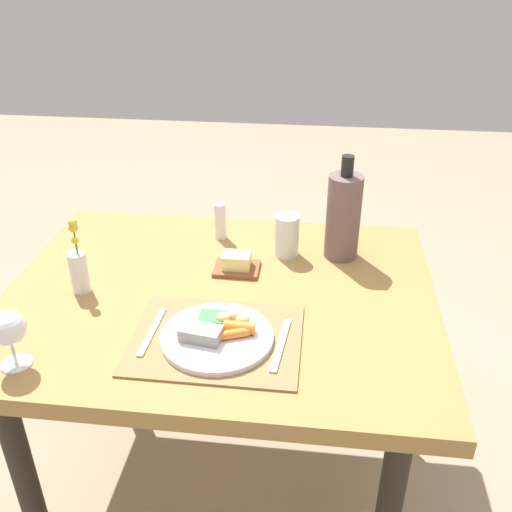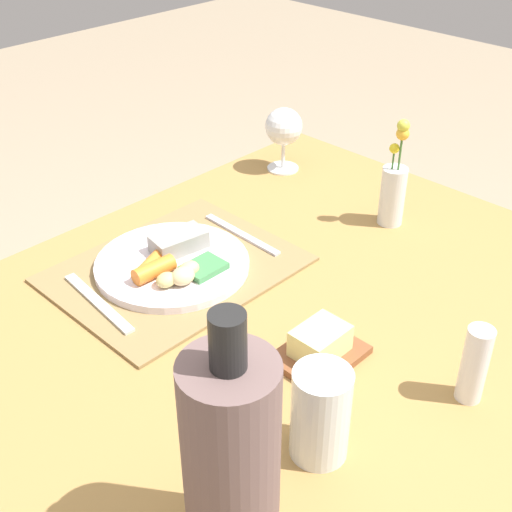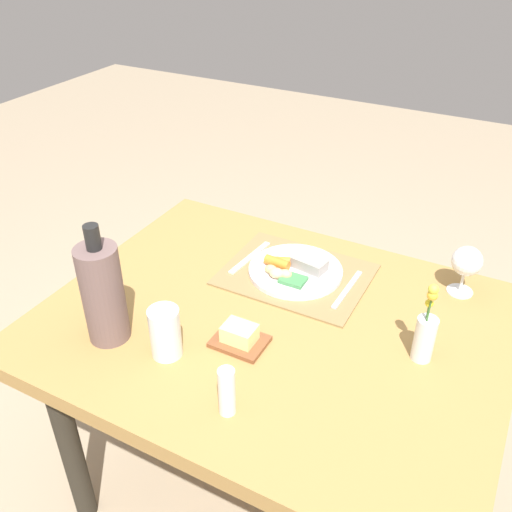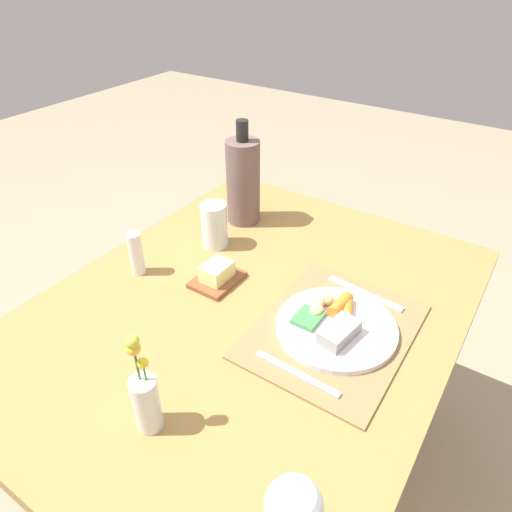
{
  "view_description": "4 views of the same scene",
  "coord_description": "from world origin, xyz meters",
  "px_view_note": "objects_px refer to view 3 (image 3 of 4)",
  "views": [
    {
      "loc": [
        0.26,
        -1.28,
        1.56
      ],
      "look_at": [
        0.1,
        0.03,
        0.81
      ],
      "focal_mm": 39.89,
      "sensor_mm": 36.0,
      "label": 1
    },
    {
      "loc": [
        0.65,
        0.6,
        1.39
      ],
      "look_at": [
        0.02,
        -0.02,
        0.82
      ],
      "focal_mm": 48.35,
      "sensor_mm": 36.0,
      "label": 2
    },
    {
      "loc": [
        -0.49,
        1.01,
        1.64
      ],
      "look_at": [
        0.1,
        -0.09,
        0.83
      ],
      "focal_mm": 39.15,
      "sensor_mm": 36.0,
      "label": 3
    },
    {
      "loc": [
        -0.7,
        -0.48,
        1.44
      ],
      "look_at": [
        0.06,
        0.02,
        0.81
      ],
      "focal_mm": 32.36,
      "sensor_mm": 36.0,
      "label": 4
    }
  ],
  "objects_px": {
    "dinner_plate": "(295,270)",
    "water_tumbler": "(166,335)",
    "cooler_bottle": "(103,293)",
    "flower_vase": "(425,334)",
    "fork": "(347,289)",
    "knife": "(250,257)",
    "dining_table": "(273,343)",
    "butter_dish": "(240,337)",
    "wine_glass": "(467,262)",
    "salt_shaker": "(227,392)"
  },
  "relations": [
    {
      "from": "water_tumbler",
      "to": "dinner_plate",
      "type": "bearing_deg",
      "value": -106.67
    },
    {
      "from": "dinner_plate",
      "to": "water_tumbler",
      "type": "xyz_separation_m",
      "value": [
        0.13,
        0.44,
        0.04
      ]
    },
    {
      "from": "salt_shaker",
      "to": "wine_glass",
      "type": "height_order",
      "value": "wine_glass"
    },
    {
      "from": "fork",
      "to": "knife",
      "type": "xyz_separation_m",
      "value": [
        0.31,
        -0.01,
        0.0
      ]
    },
    {
      "from": "dining_table",
      "to": "fork",
      "type": "relative_size",
      "value": 6.07
    },
    {
      "from": "dinner_plate",
      "to": "butter_dish",
      "type": "bearing_deg",
      "value": 90.65
    },
    {
      "from": "knife",
      "to": "butter_dish",
      "type": "bearing_deg",
      "value": 120.14
    },
    {
      "from": "cooler_bottle",
      "to": "flower_vase",
      "type": "bearing_deg",
      "value": -158.02
    },
    {
      "from": "fork",
      "to": "butter_dish",
      "type": "relative_size",
      "value": 1.49
    },
    {
      "from": "dinner_plate",
      "to": "knife",
      "type": "distance_m",
      "value": 0.15
    },
    {
      "from": "butter_dish",
      "to": "fork",
      "type": "bearing_deg",
      "value": -116.11
    },
    {
      "from": "wine_glass",
      "to": "water_tumbler",
      "type": "distance_m",
      "value": 0.82
    },
    {
      "from": "fork",
      "to": "knife",
      "type": "bearing_deg",
      "value": -0.9
    },
    {
      "from": "flower_vase",
      "to": "water_tumbler",
      "type": "distance_m",
      "value": 0.6
    },
    {
      "from": "salt_shaker",
      "to": "wine_glass",
      "type": "xyz_separation_m",
      "value": [
        -0.35,
        -0.67,
        0.04
      ]
    },
    {
      "from": "dining_table",
      "to": "flower_vase",
      "type": "bearing_deg",
      "value": -174.38
    },
    {
      "from": "dinner_plate",
      "to": "salt_shaker",
      "type": "xyz_separation_m",
      "value": [
        -0.09,
        0.53,
        0.04
      ]
    },
    {
      "from": "dining_table",
      "to": "salt_shaker",
      "type": "height_order",
      "value": "salt_shaker"
    },
    {
      "from": "cooler_bottle",
      "to": "butter_dish",
      "type": "bearing_deg",
      "value": -157.18
    },
    {
      "from": "dining_table",
      "to": "cooler_bottle",
      "type": "bearing_deg",
      "value": 36.79
    },
    {
      "from": "salt_shaker",
      "to": "dinner_plate",
      "type": "bearing_deg",
      "value": -80.78
    },
    {
      "from": "butter_dish",
      "to": "wine_glass",
      "type": "bearing_deg",
      "value": -132.73
    },
    {
      "from": "dining_table",
      "to": "cooler_bottle",
      "type": "xyz_separation_m",
      "value": [
        0.33,
        0.25,
        0.22
      ]
    },
    {
      "from": "dining_table",
      "to": "butter_dish",
      "type": "bearing_deg",
      "value": 75.56
    },
    {
      "from": "salt_shaker",
      "to": "wine_glass",
      "type": "distance_m",
      "value": 0.76
    },
    {
      "from": "dinner_plate",
      "to": "wine_glass",
      "type": "bearing_deg",
      "value": -162.21
    },
    {
      "from": "cooler_bottle",
      "to": "water_tumbler",
      "type": "xyz_separation_m",
      "value": [
        -0.16,
        -0.01,
        -0.08
      ]
    },
    {
      "from": "dinner_plate",
      "to": "butter_dish",
      "type": "height_order",
      "value": "butter_dish"
    },
    {
      "from": "wine_glass",
      "to": "butter_dish",
      "type": "distance_m",
      "value": 0.65
    },
    {
      "from": "water_tumbler",
      "to": "butter_dish",
      "type": "height_order",
      "value": "water_tumbler"
    },
    {
      "from": "cooler_bottle",
      "to": "dinner_plate",
      "type": "bearing_deg",
      "value": -122.96
    },
    {
      "from": "water_tumbler",
      "to": "butter_dish",
      "type": "bearing_deg",
      "value": -140.58
    },
    {
      "from": "dinner_plate",
      "to": "cooler_bottle",
      "type": "xyz_separation_m",
      "value": [
        0.3,
        0.46,
        0.11
      ]
    },
    {
      "from": "knife",
      "to": "flower_vase",
      "type": "bearing_deg",
      "value": 167.54
    },
    {
      "from": "salt_shaker",
      "to": "water_tumbler",
      "type": "height_order",
      "value": "water_tumbler"
    },
    {
      "from": "fork",
      "to": "flower_vase",
      "type": "distance_m",
      "value": 0.3
    },
    {
      "from": "dinner_plate",
      "to": "fork",
      "type": "xyz_separation_m",
      "value": [
        -0.16,
        0.01,
        -0.01
      ]
    },
    {
      "from": "flower_vase",
      "to": "dining_table",
      "type": "bearing_deg",
      "value": 5.62
    },
    {
      "from": "dinner_plate",
      "to": "cooler_bottle",
      "type": "height_order",
      "value": "cooler_bottle"
    },
    {
      "from": "dinner_plate",
      "to": "salt_shaker",
      "type": "bearing_deg",
      "value": 99.22
    },
    {
      "from": "cooler_bottle",
      "to": "water_tumbler",
      "type": "bearing_deg",
      "value": -175.03
    },
    {
      "from": "salt_shaker",
      "to": "water_tumbler",
      "type": "xyz_separation_m",
      "value": [
        0.22,
        -0.09,
        -0.0
      ]
    },
    {
      "from": "dining_table",
      "to": "salt_shaker",
      "type": "distance_m",
      "value": 0.35
    },
    {
      "from": "salt_shaker",
      "to": "butter_dish",
      "type": "xyz_separation_m",
      "value": [
        0.08,
        -0.2,
        -0.04
      ]
    },
    {
      "from": "fork",
      "to": "knife",
      "type": "relative_size",
      "value": 0.97
    },
    {
      "from": "dinner_plate",
      "to": "cooler_bottle",
      "type": "bearing_deg",
      "value": 57.04
    },
    {
      "from": "dining_table",
      "to": "fork",
      "type": "height_order",
      "value": "fork"
    },
    {
      "from": "dining_table",
      "to": "fork",
      "type": "distance_m",
      "value": 0.26
    },
    {
      "from": "dining_table",
      "to": "knife",
      "type": "bearing_deg",
      "value": -49.42
    },
    {
      "from": "fork",
      "to": "butter_dish",
      "type": "xyz_separation_m",
      "value": [
        0.16,
        0.32,
        0.01
      ]
    }
  ]
}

